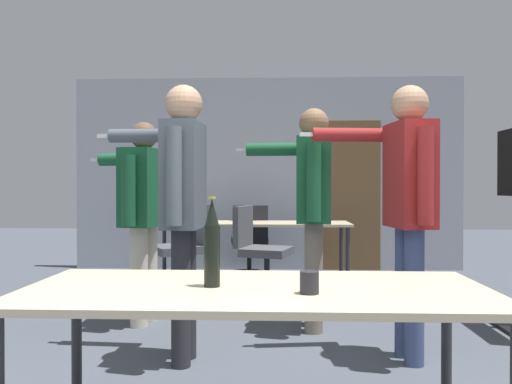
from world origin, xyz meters
TOP-DOWN VIEW (x-y plane):
  - back_wall at (0.03, 5.43)m, footprint 5.35×0.12m
  - conference_table_near at (0.03, 0.58)m, footprint 1.94×0.83m
  - conference_table_far at (-0.17, 4.39)m, footprint 2.32×0.67m
  - person_center_tall at (0.98, 1.80)m, footprint 0.85×0.59m
  - person_far_watching at (-1.00, 2.62)m, footprint 0.76×0.78m
  - person_right_polo at (0.41, 2.51)m, footprint 0.80×0.74m
  - person_near_casual at (-0.49, 1.71)m, footprint 0.79×0.62m
  - office_chair_near_pushed at (-0.05, 3.62)m, footprint 0.63×0.58m
  - office_chair_side_rolled at (-0.22, 4.90)m, footprint 0.52×0.57m
  - office_chair_far_left at (-0.85, 3.64)m, footprint 0.68×0.66m
  - beer_bottle at (-0.15, 0.58)m, footprint 0.07×0.07m
  - drink_cup at (0.25, 0.46)m, footprint 0.08×0.08m

SIDE VIEW (x-z plane):
  - office_chair_side_rolled at x=-0.22m, z-range -0.03..0.87m
  - office_chair_near_pushed at x=-0.05m, z-range -0.03..0.91m
  - office_chair_far_left at x=-0.85m, z-range -0.02..0.94m
  - conference_table_far at x=-0.17m, z-range 0.30..1.02m
  - conference_table_near at x=0.03m, z-range 0.30..1.02m
  - drink_cup at x=0.25m, z-range 0.72..0.81m
  - beer_bottle at x=-0.15m, z-range 0.71..1.09m
  - person_far_watching at x=-1.00m, z-range 0.16..1.85m
  - person_right_polo at x=0.41m, z-range 0.18..1.95m
  - person_near_casual at x=-0.49m, z-range 0.20..2.01m
  - person_center_tall at x=0.98m, z-range 0.20..2.01m
  - back_wall at x=0.03m, z-range -0.01..2.64m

